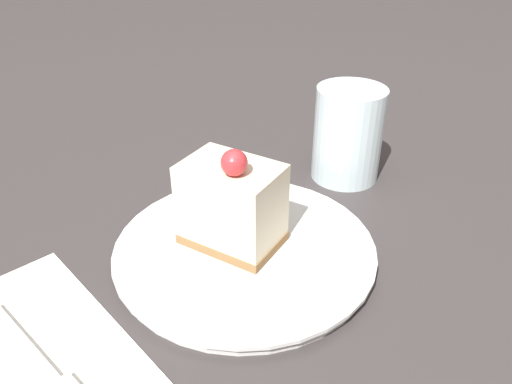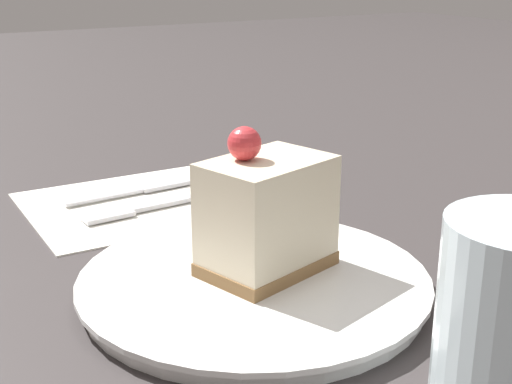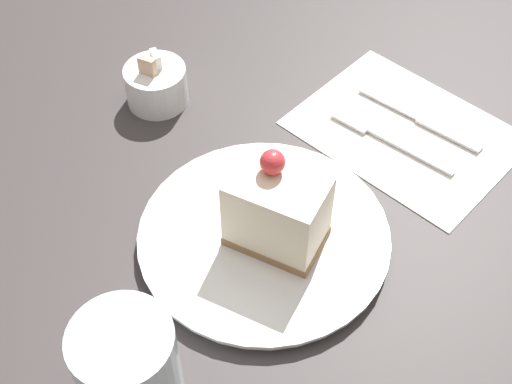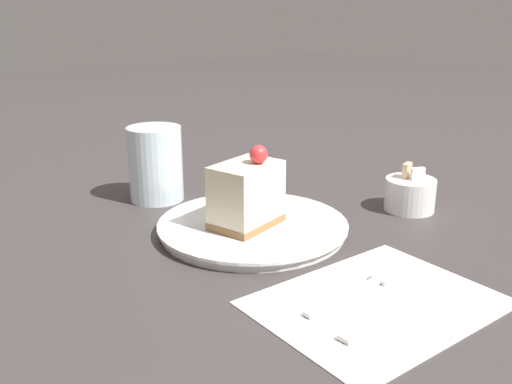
{
  "view_description": "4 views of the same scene",
  "coord_description": "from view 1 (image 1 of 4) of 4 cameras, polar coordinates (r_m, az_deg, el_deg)",
  "views": [
    {
      "loc": [
        0.29,
        0.27,
        0.31
      ],
      "look_at": [
        0.03,
        -0.01,
        0.08
      ],
      "focal_mm": 35.0,
      "sensor_mm": 36.0,
      "label": 1
    },
    {
      "loc": [
        -0.37,
        0.22,
        0.23
      ],
      "look_at": [
        0.04,
        -0.03,
        0.07
      ],
      "focal_mm": 50.0,
      "sensor_mm": 36.0,
      "label": 2
    },
    {
      "loc": [
        -0.29,
        -0.3,
        0.58
      ],
      "look_at": [
        0.04,
        -0.01,
        0.07
      ],
      "focal_mm": 50.0,
      "sensor_mm": 36.0,
      "label": 3
    },
    {
      "loc": [
        0.59,
        -0.45,
        0.29
      ],
      "look_at": [
        0.03,
        -0.01,
        0.06
      ],
      "focal_mm": 40.0,
      "sensor_mm": 36.0,
      "label": 4
    }
  ],
  "objects": [
    {
      "name": "ground_plane",
      "position": [
        0.5,
        3.0,
        -6.79
      ],
      "size": [
        4.0,
        4.0,
        0.0
      ],
      "primitive_type": "plane",
      "color": "#383333"
    },
    {
      "name": "fork",
      "position": [
        0.42,
        -23.06,
        -18.13
      ],
      "size": [
        0.02,
        0.16,
        0.0
      ],
      "rotation": [
        0.0,
        0.0,
        0.06
      ],
      "color": "silver",
      "rests_on": "napkin"
    },
    {
      "name": "drinking_glass",
      "position": [
        0.61,
        10.46,
        6.53
      ],
      "size": [
        0.08,
        0.08,
        0.11
      ],
      "color": "silver",
      "rests_on": "ground_plane"
    },
    {
      "name": "cake_slice",
      "position": [
        0.46,
        -2.79,
        -1.41
      ],
      "size": [
        0.08,
        0.1,
        0.11
      ],
      "rotation": [
        0.0,
        0.0,
        0.27
      ],
      "color": "olive",
      "rests_on": "plate"
    },
    {
      "name": "napkin",
      "position": [
        0.43,
        -27.06,
        -18.64
      ],
      "size": [
        0.19,
        0.24,
        0.0
      ],
      "rotation": [
        0.0,
        0.0,
        -0.01
      ],
      "color": "white",
      "rests_on": "ground_plane"
    },
    {
      "name": "plate",
      "position": [
        0.49,
        -1.28,
        -6.66
      ],
      "size": [
        0.25,
        0.25,
        0.01
      ],
      "color": "silver",
      "rests_on": "ground_plane"
    }
  ]
}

